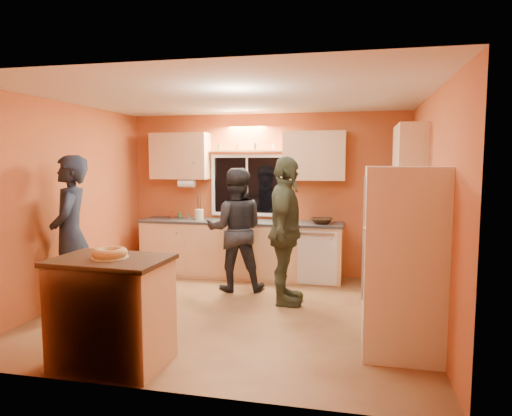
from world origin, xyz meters
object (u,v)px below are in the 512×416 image
(refrigerator, at_px, (403,261))
(person_left, at_px, (71,235))
(island, at_px, (112,311))
(person_center, at_px, (235,229))
(person_right, at_px, (285,231))

(refrigerator, height_order, person_left, person_left)
(island, bearing_deg, refrigerator, 20.29)
(person_left, relative_size, person_center, 1.10)
(person_left, bearing_deg, refrigerator, 60.73)
(refrigerator, height_order, island, refrigerator)
(island, xyz_separation_m, person_right, (1.27, 2.09, 0.45))
(refrigerator, xyz_separation_m, island, (-2.59, -0.82, -0.40))
(refrigerator, xyz_separation_m, person_right, (-1.33, 1.27, 0.05))
(island, bearing_deg, person_center, 82.41)
(refrigerator, distance_m, island, 2.75)
(island, relative_size, person_right, 0.55)
(refrigerator, bearing_deg, person_right, 136.13)
(refrigerator, xyz_separation_m, person_center, (-2.12, 1.76, -0.02))
(island, bearing_deg, person_left, 138.53)
(person_right, bearing_deg, person_center, 56.18)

